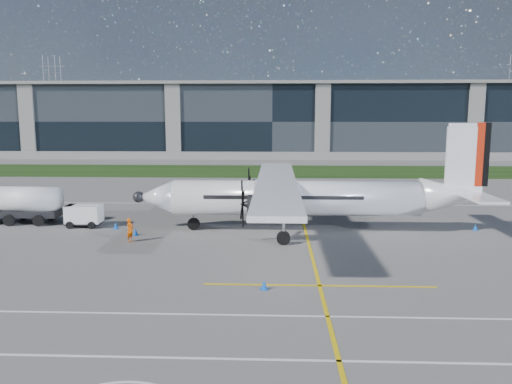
# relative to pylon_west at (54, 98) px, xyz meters

# --- Properties ---
(ground) EXTENTS (400.00, 400.00, 0.00)m
(ground) POSITION_rel_pylon_west_xyz_m (80.00, -110.00, -15.00)
(ground) COLOR #5C5A57
(ground) RESTS_ON ground
(grass_strip) EXTENTS (400.00, 18.00, 0.04)m
(grass_strip) POSITION_rel_pylon_west_xyz_m (80.00, -102.00, -14.98)
(grass_strip) COLOR black
(grass_strip) RESTS_ON ground
(terminal_building) EXTENTS (120.00, 20.00, 15.00)m
(terminal_building) POSITION_rel_pylon_west_xyz_m (80.00, -70.00, -7.50)
(terminal_building) COLOR black
(terminal_building) RESTS_ON ground
(tree_line) EXTENTS (400.00, 6.00, 6.00)m
(tree_line) POSITION_rel_pylon_west_xyz_m (80.00, -10.00, -12.00)
(tree_line) COLOR black
(tree_line) RESTS_ON ground
(pylon_west) EXTENTS (9.00, 4.60, 30.00)m
(pylon_west) POSITION_rel_pylon_west_xyz_m (0.00, 0.00, 0.00)
(pylon_west) COLOR gray
(pylon_west) RESTS_ON ground
(yellow_taxiway_centerline) EXTENTS (0.20, 70.00, 0.01)m
(yellow_taxiway_centerline) POSITION_rel_pylon_west_xyz_m (83.00, -140.00, -14.99)
(yellow_taxiway_centerline) COLOR yellow
(yellow_taxiway_centerline) RESTS_ON ground
(white_lane_line) EXTENTS (90.00, 0.15, 0.01)m
(white_lane_line) POSITION_rel_pylon_west_xyz_m (80.00, -164.00, -14.99)
(white_lane_line) COLOR white
(white_lane_line) RESTS_ON ground
(turboprop_aircraft) EXTENTS (26.33, 27.30, 8.19)m
(turboprop_aircraft) POSITION_rel_pylon_west_xyz_m (83.22, -143.57, -10.90)
(turboprop_aircraft) COLOR white
(turboprop_aircraft) RESTS_ON ground
(fuel_tanker_truck) EXTENTS (8.00, 2.60, 3.00)m
(fuel_tanker_truck) POSITION_rel_pylon_west_xyz_m (58.85, -141.61, -13.50)
(fuel_tanker_truck) COLOR silver
(fuel_tanker_truck) RESTS_ON ground
(baggage_tug) EXTENTS (2.86, 1.71, 1.71)m
(baggage_tug) POSITION_rel_pylon_west_xyz_m (65.63, -142.79, -14.14)
(baggage_tug) COLOR silver
(baggage_tug) RESTS_ON ground
(ground_crew_person) EXTENTS (0.79, 0.92, 1.89)m
(ground_crew_person) POSITION_rel_pylon_west_xyz_m (70.61, -147.33, -14.06)
(ground_crew_person) COLOR #F25907
(ground_crew_person) RESTS_ON ground
(safety_cone_nose_port) EXTENTS (0.36, 0.36, 0.50)m
(safety_cone_nose_port) POSITION_rel_pylon_west_xyz_m (70.46, -145.47, -14.75)
(safety_cone_nose_port) COLOR blue
(safety_cone_nose_port) RESTS_ON ground
(safety_cone_tail) EXTENTS (0.36, 0.36, 0.50)m
(safety_cone_tail) POSITION_rel_pylon_west_xyz_m (96.01, -142.88, -14.75)
(safety_cone_tail) COLOR blue
(safety_cone_tail) RESTS_ON ground
(safety_cone_stbdwing) EXTENTS (0.36, 0.36, 0.50)m
(safety_cone_stbdwing) POSITION_rel_pylon_west_xyz_m (81.10, -129.93, -14.75)
(safety_cone_stbdwing) COLOR blue
(safety_cone_stbdwing) RESTS_ON ground
(safety_cone_portwing) EXTENTS (0.36, 0.36, 0.50)m
(safety_cone_portwing) POSITION_rel_pylon_west_xyz_m (80.16, -156.66, -14.75)
(safety_cone_portwing) COLOR blue
(safety_cone_portwing) RESTS_ON ground
(safety_cone_fwd) EXTENTS (0.36, 0.36, 0.50)m
(safety_cone_fwd) POSITION_rel_pylon_west_xyz_m (68.35, -143.47, -14.75)
(safety_cone_fwd) COLOR blue
(safety_cone_fwd) RESTS_ON ground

